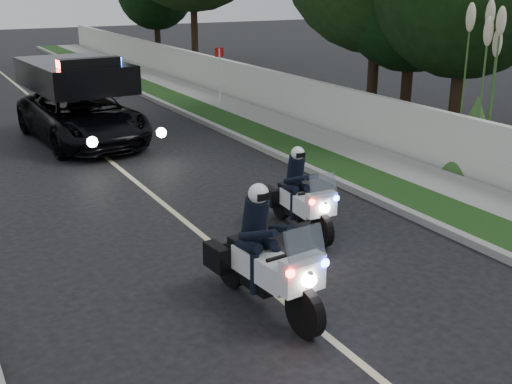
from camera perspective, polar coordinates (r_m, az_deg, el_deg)
ground at (r=9.72m, az=2.67°, el=-9.84°), size 120.00×120.00×0.00m
curb_right at (r=19.83m, az=-2.25°, el=5.20°), size 0.20×60.00×0.15m
grass_verge at (r=20.14m, az=-0.46°, el=5.44°), size 1.20×60.00×0.16m
sidewalk_right at (r=20.78m, az=2.71°, el=5.82°), size 1.40×60.00×0.16m
property_wall at (r=21.17m, az=5.07°, el=7.86°), size 0.22×60.00×1.50m
lane_marking at (r=18.44m, az=-13.73°, el=3.45°), size 0.12×50.00×0.01m
police_moto_left at (r=9.59m, az=0.75°, el=-10.25°), size 1.00×2.29×1.89m
police_moto_right at (r=12.38m, az=3.90°, el=-3.45°), size 0.79×1.97×1.64m
police_suv at (r=19.81m, az=-15.04°, el=4.34°), size 3.02×5.82×2.74m
sign_post at (r=24.80m, az=-3.21°, el=7.69°), size 0.39×0.39×2.25m
pampas_far at (r=16.92m, az=18.51°, el=1.66°), size 1.79×1.79×4.29m
tree_right_a at (r=20.02m, az=16.99°, el=4.31°), size 6.14×6.14×8.71m
tree_right_b at (r=22.48m, az=10.12°, el=6.31°), size 6.91×6.91×10.40m
tree_right_c at (r=22.02m, az=12.99°, el=5.88°), size 5.14×5.14×8.08m
tree_right_d at (r=35.46m, az=-5.40°, el=10.87°), size 8.50×8.50×13.66m
tree_right_e at (r=41.00m, az=-8.66°, el=11.76°), size 5.41×5.41×7.63m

